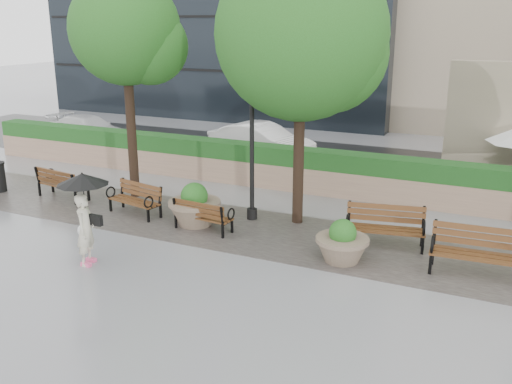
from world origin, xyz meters
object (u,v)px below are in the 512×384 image
at_px(bench_3, 384,235).
at_px(pedestrian, 85,210).
at_px(bench_2, 203,222).
at_px(car_right, 261,142).
at_px(bench_4, 477,262).
at_px(planter_right, 342,245).
at_px(bench_0, 63,190).
at_px(lamppost, 252,150).
at_px(car_left, 89,130).
at_px(bench_1, 135,206).
at_px(planter_left, 195,209).

relative_size(bench_3, pedestrian, 0.94).
distance_m(bench_2, bench_3, 4.55).
relative_size(car_right, pedestrian, 2.08).
height_order(bench_2, bench_3, bench_3).
distance_m(bench_2, bench_4, 6.60).
bearing_deg(pedestrian, bench_4, -85.07).
bearing_deg(bench_2, planter_right, 179.40).
distance_m(bench_0, bench_3, 9.73).
bearing_deg(pedestrian, bench_3, -72.56).
relative_size(bench_2, bench_4, 0.80).
distance_m(bench_0, lamppost, 6.27).
bearing_deg(bench_3, car_left, 144.73).
bearing_deg(car_left, bench_0, -135.85).
relative_size(bench_2, car_left, 0.38).
distance_m(bench_0, bench_4, 11.87).
distance_m(bench_0, bench_1, 2.91).
bearing_deg(bench_3, bench_4, -31.30).
relative_size(bench_4, pedestrian, 0.96).
xyz_separation_m(planter_left, car_left, (-9.64, 7.11, 0.15)).
relative_size(lamppost, car_left, 1.05).
bearing_deg(planter_right, bench_0, 173.65).
bearing_deg(lamppost, car_right, 112.35).
relative_size(bench_2, planter_left, 1.15).
height_order(car_left, car_right, car_right).
height_order(bench_2, pedestrian, pedestrian).
bearing_deg(bench_1, pedestrian, -59.60).
bearing_deg(car_right, bench_1, -173.22).
xyz_separation_m(bench_0, bench_2, (5.26, -0.63, -0.03)).
height_order(bench_2, car_right, car_right).
relative_size(bench_1, bench_3, 0.88).
distance_m(bench_2, car_right, 8.00).
relative_size(lamppost, pedestrian, 2.10).
distance_m(bench_2, planter_left, 0.56).
relative_size(planter_left, car_right, 0.32).
relative_size(bench_1, car_left, 0.42).
bearing_deg(bench_3, car_right, 121.67).
bearing_deg(planter_left, bench_2, -34.96).
bearing_deg(car_right, planter_right, -134.63).
bearing_deg(car_right, car_left, 102.84).
bearing_deg(bench_4, planter_left, 174.85).
xyz_separation_m(bench_0, pedestrian, (3.97, -3.48, 0.98)).
distance_m(bench_2, lamppost, 2.28).
relative_size(bench_0, car_right, 0.42).
bearing_deg(bench_1, bench_4, 10.31).
xyz_separation_m(bench_2, lamppost, (0.74, 1.35, 1.68)).
distance_m(planter_left, lamppost, 2.15).
bearing_deg(car_right, bench_4, -121.63).
xyz_separation_m(planter_left, lamppost, (1.17, 1.05, 1.47)).
relative_size(planter_right, car_right, 0.28).
distance_m(bench_3, lamppost, 4.08).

